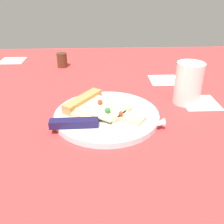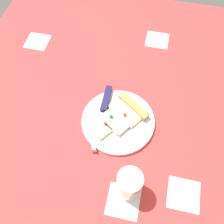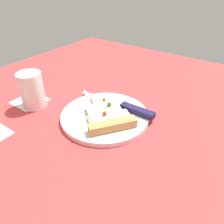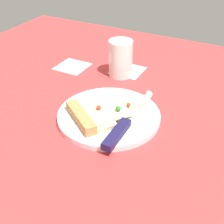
{
  "view_description": "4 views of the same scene",
  "coord_description": "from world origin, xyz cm",
  "px_view_note": "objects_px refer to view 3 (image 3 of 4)",
  "views": [
    {
      "loc": [
        -4.48,
        50.83,
        28.35
      ],
      "look_at": [
        -6.7,
        3.67,
        2.48
      ],
      "focal_mm": 39.34,
      "sensor_mm": 36.0,
      "label": 1
    },
    {
      "loc": [
        -43.97,
        -4.57,
        71.69
      ],
      "look_at": [
        -4.65,
        4.08,
        4.15
      ],
      "focal_mm": 39.58,
      "sensor_mm": 36.0,
      "label": 2
    },
    {
      "loc": [
        23.89,
        -35.52,
        34.12
      ],
      "look_at": [
        -3.51,
        2.35,
        2.5
      ],
      "focal_mm": 34.09,
      "sensor_mm": 36.0,
      "label": 3
    },
    {
      "loc": [
        44.44,
        28.77,
        40.78
      ],
      "look_at": [
        -4.13,
        3.42,
        3.05
      ],
      "focal_mm": 47.91,
      "sensor_mm": 36.0,
      "label": 4
    }
  ],
  "objects_px": {
    "plate": "(105,116)",
    "pizza_slice": "(108,117)",
    "knife": "(123,106)",
    "drinking_glass": "(32,90)"
  },
  "relations": [
    {
      "from": "pizza_slice",
      "to": "knife",
      "type": "height_order",
      "value": "pizza_slice"
    },
    {
      "from": "pizza_slice",
      "to": "knife",
      "type": "bearing_deg",
      "value": 33.92
    },
    {
      "from": "plate",
      "to": "drinking_glass",
      "type": "xyz_separation_m",
      "value": [
        -0.21,
        -0.07,
        0.05
      ]
    },
    {
      "from": "plate",
      "to": "pizza_slice",
      "type": "distance_m",
      "value": 0.03
    },
    {
      "from": "pizza_slice",
      "to": "plate",
      "type": "bearing_deg",
      "value": 90.3
    },
    {
      "from": "pizza_slice",
      "to": "drinking_glass",
      "type": "height_order",
      "value": "drinking_glass"
    },
    {
      "from": "pizza_slice",
      "to": "drinking_glass",
      "type": "relative_size",
      "value": 1.78
    },
    {
      "from": "plate",
      "to": "pizza_slice",
      "type": "xyz_separation_m",
      "value": [
        0.02,
        -0.02,
        0.01
      ]
    },
    {
      "from": "plate",
      "to": "knife",
      "type": "distance_m",
      "value": 0.06
    },
    {
      "from": "plate",
      "to": "drinking_glass",
      "type": "distance_m",
      "value": 0.22
    }
  ]
}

